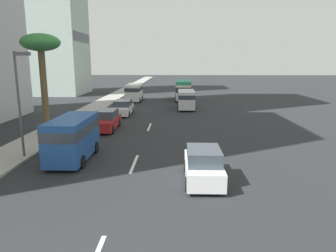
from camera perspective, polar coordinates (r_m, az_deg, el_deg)
The scene contains 13 objects.
ground_plane at distance 37.01m, azimuth -2.20°, elevation 2.86°, with size 198.00×198.00×0.00m, color #26282B.
sidewalk_right at distance 38.31m, azimuth -14.00°, elevation 2.94°, with size 162.00×2.95×0.15m, color #9E9B93.
lane_stripe_mid at distance 17.94m, azimuth -6.25°, elevation -6.91°, with size 3.20×0.16×0.01m, color silver.
lane_stripe_far at distance 27.74m, azimuth -3.45°, elevation -0.15°, with size 3.20×0.16×0.01m, color silver.
car_lead at distance 34.31m, azimuth -8.31°, elevation 3.32°, with size 4.73×1.88×1.59m.
car_second at distance 15.23m, azimuth 6.51°, elevation -7.25°, with size 4.02×1.79×1.68m.
van_third at distance 19.02m, azimuth -17.09°, elevation -1.76°, with size 4.92×2.05×2.54m.
van_fourth at distance 38.12m, azimuth 3.37°, elevation 5.08°, with size 5.24×2.07×2.26m.
car_fifth at distance 27.06m, azimuth -11.34°, elevation 1.03°, with size 4.72×1.87×1.68m.
van_sixth at distance 45.87m, azimuth -6.27°, elevation 6.32°, with size 5.18×2.17×2.49m.
minibus_seventh at distance 47.14m, azimuth 2.76°, elevation 6.74°, with size 6.91×2.33×2.91m.
palm_tree at distance 27.51m, azimuth -22.37°, elevation 13.12°, with size 3.11×3.11×7.78m.
street_lamp at distance 19.91m, azimuth -25.60°, elevation 5.65°, with size 0.24×0.97×6.16m.
Camera 1 is at (-4.98, -2.38, 5.73)m, focal length 33.11 mm.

